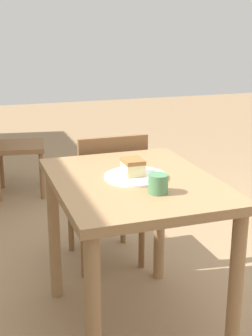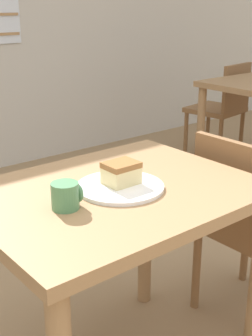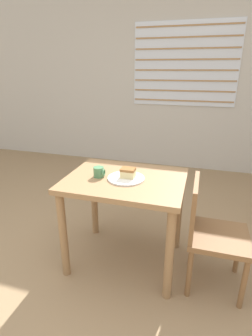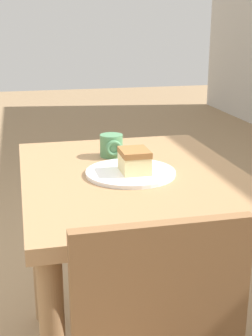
{
  "view_description": "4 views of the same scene",
  "coord_description": "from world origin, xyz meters",
  "px_view_note": "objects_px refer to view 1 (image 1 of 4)",
  "views": [
    {
      "loc": [
        -1.68,
        1.25,
        1.39
      ],
      "look_at": [
        0.17,
        0.62,
        0.79
      ],
      "focal_mm": 50.0,
      "sensor_mm": 36.0,
      "label": 1
    },
    {
      "loc": [
        -0.7,
        -0.48,
        1.31
      ],
      "look_at": [
        0.16,
        0.57,
        0.82
      ],
      "focal_mm": 50.0,
      "sensor_mm": 36.0,
      "label": 2
    },
    {
      "loc": [
        0.66,
        -1.14,
        1.53
      ],
      "look_at": [
        0.14,
        0.62,
        0.83
      ],
      "focal_mm": 28.0,
      "sensor_mm": 36.0,
      "label": 3
    },
    {
      "loc": [
        1.48,
        0.26,
        1.21
      ],
      "look_at": [
        0.14,
        0.57,
        0.77
      ],
      "focal_mm": 50.0,
      "sensor_mm": 36.0,
      "label": 4
    }
  ],
  "objects_px": {
    "dining_table_near": "(134,207)",
    "coffee_mug": "(158,184)",
    "plate": "(136,176)",
    "cake_slice": "(133,167)",
    "chair_near_window": "(107,193)",
    "chair_far_corner": "(11,142)"
  },
  "relations": [
    {
      "from": "coffee_mug",
      "to": "chair_near_window",
      "type": "bearing_deg",
      "value": -2.48
    },
    {
      "from": "chair_near_window",
      "to": "chair_far_corner",
      "type": "relative_size",
      "value": 1.0
    },
    {
      "from": "cake_slice",
      "to": "chair_far_corner",
      "type": "bearing_deg",
      "value": 9.62
    },
    {
      "from": "dining_table_near",
      "to": "chair_near_window",
      "type": "height_order",
      "value": "chair_near_window"
    },
    {
      "from": "dining_table_near",
      "to": "coffee_mug",
      "type": "relative_size",
      "value": 10.27
    },
    {
      "from": "chair_far_corner",
      "to": "cake_slice",
      "type": "distance_m",
      "value": 2.12
    },
    {
      "from": "chair_far_corner",
      "to": "chair_near_window",
      "type": "bearing_deg",
      "value": -155.65
    },
    {
      "from": "chair_near_window",
      "to": "chair_far_corner",
      "type": "height_order",
      "value": "same"
    },
    {
      "from": "cake_slice",
      "to": "chair_near_window",
      "type": "bearing_deg",
      "value": -5.78
    },
    {
      "from": "dining_table_near",
      "to": "plate",
      "type": "height_order",
      "value": "plate"
    },
    {
      "from": "dining_table_near",
      "to": "plate",
      "type": "bearing_deg",
      "value": -50.21
    },
    {
      "from": "cake_slice",
      "to": "coffee_mug",
      "type": "xyz_separation_m",
      "value": [
        -0.22,
        -0.03,
        -0.01
      ]
    },
    {
      "from": "chair_near_window",
      "to": "cake_slice",
      "type": "distance_m",
      "value": 0.71
    },
    {
      "from": "cake_slice",
      "to": "coffee_mug",
      "type": "distance_m",
      "value": 0.22
    },
    {
      "from": "chair_far_corner",
      "to": "coffee_mug",
      "type": "xyz_separation_m",
      "value": [
        -2.29,
        -0.38,
        0.34
      ]
    },
    {
      "from": "chair_near_window",
      "to": "chair_far_corner",
      "type": "bearing_deg",
      "value": -74.02
    },
    {
      "from": "plate",
      "to": "dining_table_near",
      "type": "bearing_deg",
      "value": 129.79
    },
    {
      "from": "dining_table_near",
      "to": "cake_slice",
      "type": "xyz_separation_m",
      "value": [
        0.02,
        -0.0,
        0.18
      ]
    },
    {
      "from": "plate",
      "to": "cake_slice",
      "type": "xyz_separation_m",
      "value": [
        0.01,
        0.01,
        0.04
      ]
    },
    {
      "from": "chair_far_corner",
      "to": "dining_table_near",
      "type": "bearing_deg",
      "value": -162.22
    },
    {
      "from": "dining_table_near",
      "to": "chair_near_window",
      "type": "relative_size",
      "value": 1.09
    },
    {
      "from": "dining_table_near",
      "to": "chair_far_corner",
      "type": "relative_size",
      "value": 1.09
    }
  ]
}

